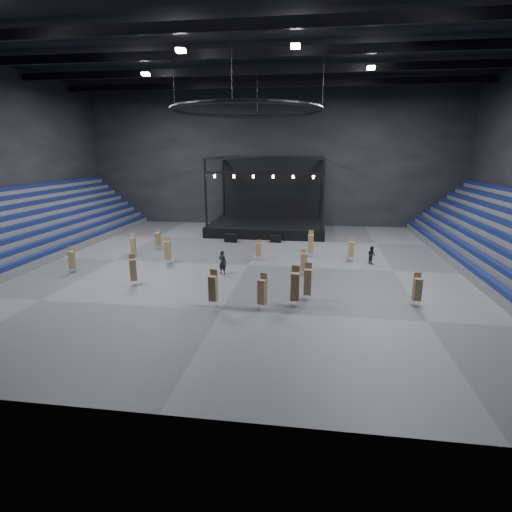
# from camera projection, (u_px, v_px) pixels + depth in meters

# --- Properties ---
(floor) EXTENTS (50.00, 50.00, 0.00)m
(floor) POSITION_uv_depth(u_px,v_px,m) (248.00, 265.00, 35.35)
(floor) COLOR #4D4D4F
(floor) RESTS_ON ground
(ceiling) EXTENTS (50.00, 42.00, 0.20)m
(ceiling) POSITION_uv_depth(u_px,v_px,m) (246.00, 41.00, 30.81)
(ceiling) COLOR black
(ceiling) RESTS_ON wall_back
(wall_back) EXTENTS (50.00, 0.20, 18.00)m
(wall_back) POSITION_uv_depth(u_px,v_px,m) (273.00, 158.00, 53.20)
(wall_back) COLOR black
(wall_back) RESTS_ON ground
(wall_front) EXTENTS (50.00, 0.20, 18.00)m
(wall_front) POSITION_uv_depth(u_px,v_px,m) (142.00, 175.00, 12.96)
(wall_front) COLOR black
(wall_front) RESTS_ON ground
(bleachers_left) EXTENTS (7.20, 40.00, 6.40)m
(bleachers_left) POSITION_uv_depth(u_px,v_px,m) (10.00, 239.00, 38.04)
(bleachers_left) COLOR #515154
(bleachers_left) RESTS_ON floor
(stage) EXTENTS (14.00, 10.00, 9.20)m
(stage) POSITION_uv_depth(u_px,v_px,m) (268.00, 219.00, 50.54)
(stage) COLOR black
(stage) RESTS_ON floor
(truss_ring) EXTENTS (12.30, 12.30, 5.15)m
(truss_ring) POSITION_uv_depth(u_px,v_px,m) (247.00, 110.00, 32.07)
(truss_ring) COLOR black
(truss_ring) RESTS_ON ceiling
(roof_girders) EXTENTS (49.00, 30.35, 0.70)m
(roof_girders) POSITION_uv_depth(u_px,v_px,m) (246.00, 53.00, 31.01)
(roof_girders) COLOR black
(roof_girders) RESTS_ON ceiling
(floodlights) EXTENTS (28.60, 16.60, 0.25)m
(floodlights) POSITION_uv_depth(u_px,v_px,m) (237.00, 48.00, 27.33)
(floodlights) COLOR white
(floodlights) RESTS_ON roof_girders
(flight_case_left) EXTENTS (1.41, 0.84, 0.89)m
(flight_case_left) POSITION_uv_depth(u_px,v_px,m) (231.00, 238.00, 44.40)
(flight_case_left) COLOR black
(flight_case_left) RESTS_ON floor
(flight_case_mid) EXTENTS (1.11, 0.72, 0.69)m
(flight_case_mid) POSITION_uv_depth(u_px,v_px,m) (276.00, 239.00, 44.42)
(flight_case_mid) COLOR black
(flight_case_mid) RESTS_ON floor
(flight_case_right) EXTENTS (1.21, 0.66, 0.79)m
(flight_case_right) POSITION_uv_depth(u_px,v_px,m) (276.00, 239.00, 44.27)
(flight_case_right) COLOR black
(flight_case_right) RESTS_ON floor
(chair_stack_0) EXTENTS (0.50, 0.50, 2.18)m
(chair_stack_0) POSITION_uv_depth(u_px,v_px,m) (72.00, 260.00, 32.89)
(chair_stack_0) COLOR silver
(chair_stack_0) RESTS_ON floor
(chair_stack_1) EXTENTS (0.46, 0.46, 1.85)m
(chair_stack_1) POSITION_uv_depth(u_px,v_px,m) (258.00, 249.00, 36.98)
(chair_stack_1) COLOR silver
(chair_stack_1) RESTS_ON floor
(chair_stack_2) EXTENTS (0.55, 0.55, 2.71)m
(chair_stack_2) POSITION_uv_depth(u_px,v_px,m) (295.00, 286.00, 25.60)
(chair_stack_2) COLOR silver
(chair_stack_2) RESTS_ON floor
(chair_stack_3) EXTENTS (0.62, 0.62, 2.37)m
(chair_stack_3) POSITION_uv_depth(u_px,v_px,m) (262.00, 291.00, 25.14)
(chair_stack_3) COLOR silver
(chair_stack_3) RESTS_ON floor
(chair_stack_4) EXTENTS (0.64, 0.64, 2.47)m
(chair_stack_4) POSITION_uv_depth(u_px,v_px,m) (168.00, 250.00, 35.45)
(chair_stack_4) COLOR silver
(chair_stack_4) RESTS_ON floor
(chair_stack_5) EXTENTS (0.64, 0.64, 2.39)m
(chair_stack_5) POSITION_uv_depth(u_px,v_px,m) (133.00, 269.00, 29.77)
(chair_stack_5) COLOR silver
(chair_stack_5) RESTS_ON floor
(chair_stack_6) EXTENTS (0.52, 0.52, 2.23)m
(chair_stack_6) POSITION_uv_depth(u_px,v_px,m) (417.00, 289.00, 25.73)
(chair_stack_6) COLOR silver
(chair_stack_6) RESTS_ON floor
(chair_stack_7) EXTENTS (0.49, 0.49, 2.24)m
(chair_stack_7) POSITION_uv_depth(u_px,v_px,m) (133.00, 245.00, 38.08)
(chair_stack_7) COLOR silver
(chair_stack_7) RESTS_ON floor
(chair_stack_8) EXTENTS (0.52, 0.52, 2.51)m
(chair_stack_8) POSITION_uv_depth(u_px,v_px,m) (311.00, 243.00, 38.07)
(chair_stack_8) COLOR silver
(chair_stack_8) RESTS_ON floor
(chair_stack_9) EXTENTS (0.50, 0.50, 2.12)m
(chair_stack_9) POSITION_uv_depth(u_px,v_px,m) (304.00, 261.00, 32.42)
(chair_stack_9) COLOR silver
(chair_stack_9) RESTS_ON floor
(chair_stack_10) EXTENTS (0.58, 0.58, 2.00)m
(chair_stack_10) POSITION_uv_depth(u_px,v_px,m) (158.00, 239.00, 41.11)
(chair_stack_10) COLOR silver
(chair_stack_10) RESTS_ON floor
(chair_stack_11) EXTENTS (0.54, 0.54, 2.45)m
(chair_stack_11) POSITION_uv_depth(u_px,v_px,m) (213.00, 288.00, 25.64)
(chair_stack_11) COLOR silver
(chair_stack_11) RESTS_ON floor
(chair_stack_12) EXTENTS (0.53, 0.53, 2.13)m
(chair_stack_12) POSITION_uv_depth(u_px,v_px,m) (351.00, 249.00, 36.59)
(chair_stack_12) COLOR silver
(chair_stack_12) RESTS_ON floor
(chair_stack_13) EXTENTS (0.52, 0.52, 2.59)m
(chair_stack_13) POSITION_uv_depth(u_px,v_px,m) (308.00, 281.00, 26.74)
(chair_stack_13) COLOR silver
(chair_stack_13) RESTS_ON floor
(man_center) EXTENTS (0.85, 0.71, 1.99)m
(man_center) POSITION_uv_depth(u_px,v_px,m) (223.00, 262.00, 32.56)
(man_center) COLOR black
(man_center) RESTS_ON floor
(crew_member) EXTENTS (0.87, 0.96, 1.60)m
(crew_member) POSITION_uv_depth(u_px,v_px,m) (372.00, 255.00, 35.72)
(crew_member) COLOR black
(crew_member) RESTS_ON floor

